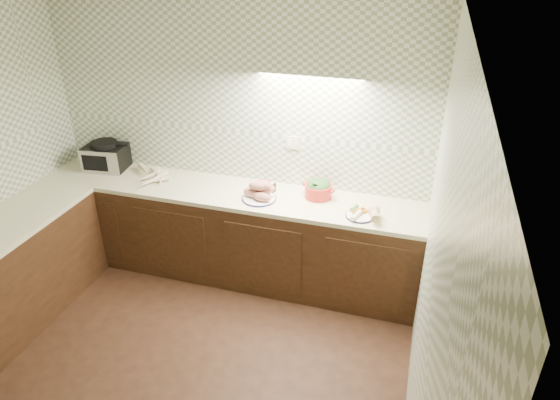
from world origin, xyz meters
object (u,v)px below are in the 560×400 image
(toaster_oven, at_px, (106,156))
(sweet_potato_plate, at_px, (260,192))
(onion_bowl, at_px, (268,186))
(veg_plate, at_px, (366,213))
(dutch_oven, at_px, (318,189))
(parsnip_pile, at_px, (147,175))

(toaster_oven, height_order, sweet_potato_plate, toaster_oven)
(onion_bowl, bearing_deg, veg_plate, -14.12)
(sweet_potato_plate, relative_size, onion_bowl, 2.12)
(sweet_potato_plate, height_order, onion_bowl, sweet_potato_plate)
(dutch_oven, bearing_deg, toaster_oven, -164.47)
(toaster_oven, xyz_separation_m, sweet_potato_plate, (1.67, -0.18, -0.06))
(onion_bowl, height_order, dutch_oven, dutch_oven)
(sweet_potato_plate, bearing_deg, dutch_oven, 20.81)
(parsnip_pile, height_order, dutch_oven, dutch_oven)
(toaster_oven, relative_size, sweet_potato_plate, 1.36)
(sweet_potato_plate, distance_m, onion_bowl, 0.19)
(toaster_oven, bearing_deg, parsnip_pile, -17.16)
(parsnip_pile, bearing_deg, onion_bowl, 4.42)
(toaster_oven, bearing_deg, onion_bowl, -7.11)
(parsnip_pile, relative_size, sweet_potato_plate, 1.53)
(onion_bowl, distance_m, veg_plate, 0.96)
(dutch_oven, relative_size, veg_plate, 1.06)
(sweet_potato_plate, xyz_separation_m, veg_plate, (0.94, -0.05, -0.03))
(onion_bowl, bearing_deg, sweet_potato_plate, -94.05)
(toaster_oven, xyz_separation_m, onion_bowl, (1.68, 0.01, -0.09))
(onion_bowl, bearing_deg, toaster_oven, -179.81)
(sweet_potato_plate, distance_m, veg_plate, 0.95)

